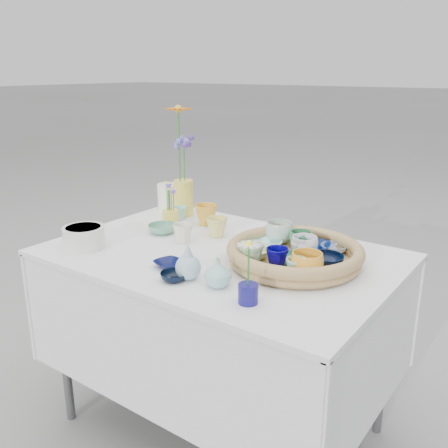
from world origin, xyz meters
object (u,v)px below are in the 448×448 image
Objects in this scene: wicker_tray at (295,254)px; bud_vase_seafoam at (218,273)px; display_table at (221,424)px; tall_vase_yellow at (184,198)px.

wicker_tray is 0.32m from bud_vase_seafoam.
tall_vase_yellow is at bearing 145.26° from display_table.
wicker_tray is 5.16× the size of bud_vase_seafoam.
bud_vase_seafoam is at bearing -42.31° from tall_vase_yellow.
wicker_tray is 2.87× the size of tall_vase_yellow.
display_table is 0.85m from wicker_tray.
tall_vase_yellow is at bearing 137.69° from bud_vase_seafoam.
wicker_tray is (0.28, 0.05, 0.80)m from display_table.
bud_vase_seafoam is 0.56× the size of tall_vase_yellow.
tall_vase_yellow reaches higher than bud_vase_seafoam.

